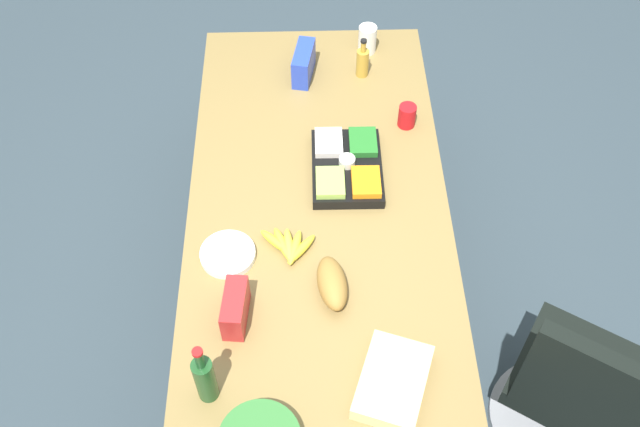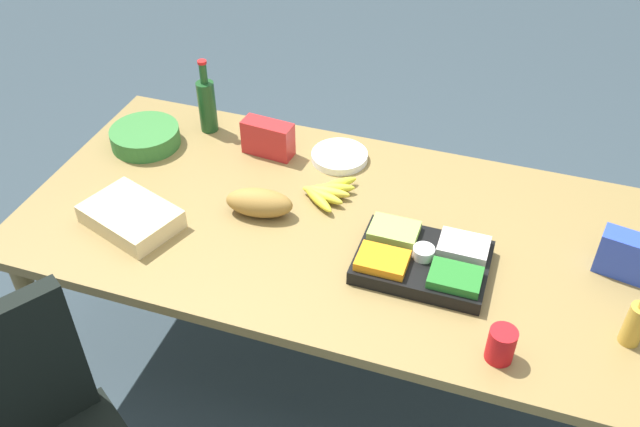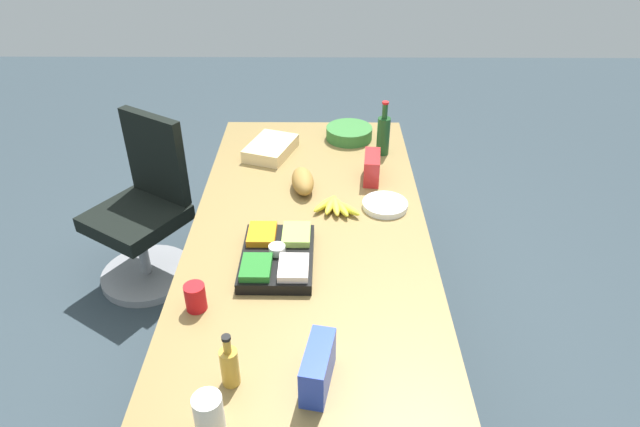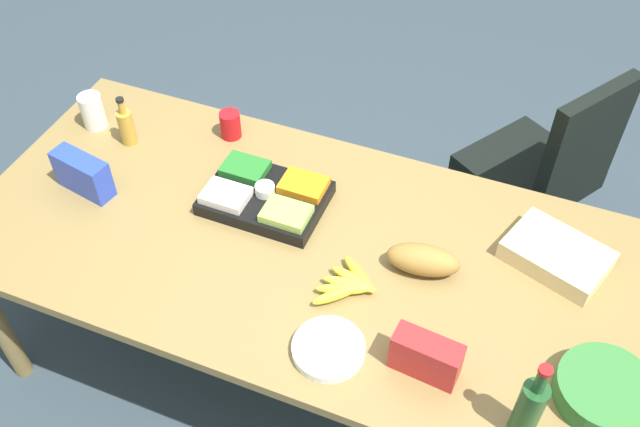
% 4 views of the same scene
% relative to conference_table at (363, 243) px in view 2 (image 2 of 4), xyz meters
% --- Properties ---
extents(ground_plane, '(10.00, 10.00, 0.00)m').
position_rel_conference_table_xyz_m(ground_plane, '(0.00, 0.00, -0.72)').
color(ground_plane, '#303E45').
extents(conference_table, '(2.42, 1.09, 0.79)m').
position_rel_conference_table_xyz_m(conference_table, '(0.00, 0.00, 0.00)').
color(conference_table, olive).
rests_on(conference_table, ground).
extents(dressing_bottle, '(0.07, 0.07, 0.21)m').
position_rel_conference_table_xyz_m(dressing_bottle, '(0.86, -0.23, 0.15)').
color(dressing_bottle, '#BB8E30').
rests_on(dressing_bottle, conference_table).
extents(chip_bag_blue, '(0.23, 0.12, 0.15)m').
position_rel_conference_table_xyz_m(chip_bag_blue, '(0.87, 0.05, 0.14)').
color(chip_bag_blue, '#2842BB').
rests_on(chip_bag_blue, conference_table).
extents(veggie_tray, '(0.42, 0.30, 0.09)m').
position_rel_conference_table_xyz_m(veggie_tray, '(0.23, -0.13, 0.10)').
color(veggie_tray, black).
rests_on(veggie_tray, conference_table).
extents(chip_bag_red, '(0.21, 0.10, 0.14)m').
position_rel_conference_table_xyz_m(chip_bag_red, '(-0.48, 0.32, 0.14)').
color(chip_bag_red, red).
rests_on(chip_bag_red, conference_table).
extents(salad_bowl, '(0.34, 0.34, 0.07)m').
position_rel_conference_table_xyz_m(salad_bowl, '(-0.97, 0.22, 0.10)').
color(salad_bowl, '#327231').
rests_on(salad_bowl, conference_table).
extents(sheet_cake, '(0.37, 0.31, 0.07)m').
position_rel_conference_table_xyz_m(sheet_cake, '(-0.77, -0.24, 0.10)').
color(sheet_cake, beige).
rests_on(sheet_cake, conference_table).
extents(bread_loaf, '(0.25, 0.14, 0.10)m').
position_rel_conference_table_xyz_m(bread_loaf, '(-0.37, -0.04, 0.12)').
color(bread_loaf, olive).
rests_on(bread_loaf, conference_table).
extents(paper_plate_stack, '(0.26, 0.26, 0.03)m').
position_rel_conference_table_xyz_m(paper_plate_stack, '(-0.20, 0.37, 0.08)').
color(paper_plate_stack, white).
rests_on(paper_plate_stack, conference_table).
extents(red_solo_cup, '(0.09, 0.09, 0.11)m').
position_rel_conference_table_xyz_m(red_solo_cup, '(0.51, -0.42, 0.12)').
color(red_solo_cup, red).
rests_on(red_solo_cup, conference_table).
extents(banana_bunch, '(0.19, 0.24, 0.04)m').
position_rel_conference_table_xyz_m(banana_bunch, '(-0.17, 0.12, 0.09)').
color(banana_bunch, yellow).
rests_on(banana_bunch, conference_table).
extents(wine_bottle, '(0.08, 0.08, 0.31)m').
position_rel_conference_table_xyz_m(wine_bottle, '(-0.78, 0.40, 0.19)').
color(wine_bottle, '#1A471F').
rests_on(wine_bottle, conference_table).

